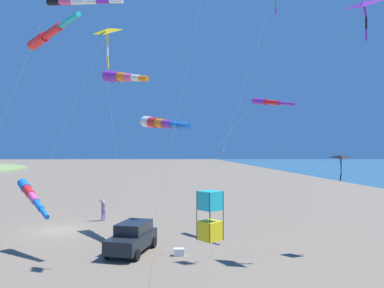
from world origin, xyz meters
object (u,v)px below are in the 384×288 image
Objects in this scene: kite_windsock_rainbow_low_near at (120,77)px; kite_delta_green_low_center at (340,158)px; kite_delta_black_fish_shape at (364,5)px; cooler_box at (179,252)px; kite_windsock_teal_far_right at (30,194)px; kite_windsock_red_high_left at (74,2)px; parked_car at (132,237)px; kite_windsock_purple_drifting at (46,36)px; kite_delta_yellow_midlevel at (107,32)px; person_adult_flyer at (103,209)px; kite_windsock_checkered_midright at (266,102)px; kite_windsock_small_distant at (159,123)px; kite_box_orange_high_right at (210,216)px.

kite_windsock_rainbow_low_near is 14.92m from kite_delta_green_low_center.
kite_delta_black_fish_shape is at bearing -8.35° from kite_windsock_rainbow_low_near.
kite_windsock_teal_far_right reaches higher than cooler_box.
kite_delta_green_low_center is (13.90, -1.38, -5.24)m from kite_windsock_rainbow_low_near.
kite_windsock_teal_far_right is (-1.13, -3.05, -10.82)m from kite_windsock_red_high_left.
cooler_box is 0.04× the size of kite_windsock_red_high_left.
parked_car is 14.57m from kite_windsock_red_high_left.
kite_delta_green_low_center is at bearing 144.71° from kite_delta_black_fish_shape.
kite_windsock_purple_drifting is at bearing 128.02° from kite_windsock_red_high_left.
cooler_box is at bearing 24.51° from kite_delta_yellow_midlevel.
person_adult_flyer is 0.15× the size of kite_windsock_rainbow_low_near.
kite_windsock_small_distant is (-8.31, 0.34, -1.63)m from kite_windsock_checkered_midright.
kite_windsock_purple_drifting reaches higher than parked_car.
kite_box_orange_high_right is 13.65m from kite_delta_yellow_midlevel.
person_adult_flyer is 14.31m from kite_windsock_rainbow_low_near.
person_adult_flyer is 0.15× the size of kite_delta_yellow_midlevel.
kite_box_orange_high_right is at bearing -56.02° from kite_windsock_red_high_left.
kite_delta_black_fish_shape is 15.50m from kite_delta_yellow_midlevel.
kite_windsock_red_high_left is 10.29m from kite_windsock_small_distant.
cooler_box is at bearing 28.16° from kite_windsock_teal_far_right.
kite_delta_green_low_center is at bearing -5.67° from kite_windsock_rainbow_low_near.
kite_windsock_red_high_left reaches higher than parked_car.
kite_delta_yellow_midlevel reaches higher than kite_windsock_checkered_midright.
kite_windsock_checkered_midright is (9.66, 4.48, 9.21)m from parked_car.
kite_windsock_purple_drifting is at bearing 161.71° from cooler_box.
kite_box_orange_high_right reaches higher than cooler_box.
kite_delta_yellow_midlevel is (-10.81, -7.11, 2.81)m from kite_windsock_checkered_midright.
kite_delta_yellow_midlevel is at bearing -155.49° from cooler_box.
parked_car is 14.99m from kite_windsock_purple_drifting.
kite_windsock_red_high_left is (-3.28, -1.64, 14.11)m from parked_car.
kite_windsock_small_distant is at bearing 61.30° from kite_windsock_rainbow_low_near.
kite_windsock_red_high_left is at bearing -176.78° from kite_delta_green_low_center.
kite_windsock_purple_drifting is at bearing -106.24° from person_adult_flyer.
kite_delta_green_low_center is (3.31, -5.20, -4.23)m from kite_windsock_checkered_midright.
kite_windsock_small_distant reaches higher than person_adult_flyer.
kite_windsock_teal_far_right is (-3.48, -5.35, -6.94)m from kite_windsock_rainbow_low_near.
kite_windsock_teal_far_right is (-4.40, -4.69, 3.29)m from parked_car.
cooler_box is 0.05× the size of kite_box_orange_high_right.
kite_windsock_red_high_left is 1.37× the size of kite_delta_green_low_center.
kite_box_orange_high_right is at bearing -54.88° from kite_windsock_purple_drifting.
kite_windsock_teal_far_right is 11.02m from kite_box_orange_high_right.
kite_windsock_small_distant is 17.56m from kite_box_orange_high_right.
kite_delta_yellow_midlevel is at bearing 32.36° from kite_windsock_teal_far_right.
kite_windsock_small_distant is at bearing 58.80° from kite_windsock_teal_far_right.
kite_box_orange_high_right is at bearing -70.89° from person_adult_flyer.
kite_delta_green_low_center reaches higher than kite_box_orange_high_right.
kite_delta_black_fish_shape is 1.39× the size of kite_delta_green_low_center.
kite_windsock_rainbow_low_near is at bearing 110.19° from kite_box_orange_high_right.
kite_delta_black_fish_shape is 1.38× the size of kite_box_orange_high_right.
kite_box_orange_high_right is at bearing -85.68° from cooler_box.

